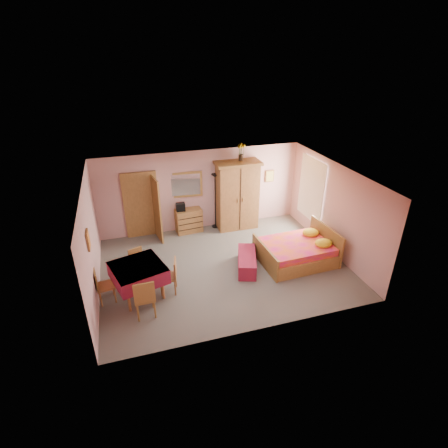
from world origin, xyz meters
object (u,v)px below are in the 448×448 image
object	(u,v)px
chair_south	(144,297)
chair_north	(139,265)
wardrobe	(237,196)
chair_west	(106,285)
wall_mirror	(186,185)
bed	(296,246)
bench	(247,261)
stereo	(181,207)
chair_east	(168,276)
dining_table	(139,281)
chest_of_drawers	(189,221)
floor_lamp	(215,201)
sunflower_vase	(241,152)

from	to	relation	value
chair_south	chair_north	xyz separation A→B (m)	(0.01, 1.45, -0.09)
wardrobe	chair_west	world-z (taller)	wardrobe
wall_mirror	bed	size ratio (longest dim) A/B	0.52
bench	chair_south	xyz separation A→B (m)	(-2.80, -1.08, 0.29)
wall_mirror	stereo	size ratio (longest dim) A/B	3.78
bench	chair_east	distance (m)	2.23
chair_south	dining_table	bearing A→B (deg)	92.69
wall_mirror	chair_south	distance (m)	4.32
wall_mirror	stereo	bearing A→B (deg)	-133.32
chest_of_drawers	chair_north	size ratio (longest dim) A/B	1.01
chest_of_drawers	bench	distance (m)	2.74
chest_of_drawers	chair_west	distance (m)	3.84
bed	chair_north	bearing A→B (deg)	171.76
stereo	chair_west	xyz separation A→B (m)	(-2.32, -2.85, -0.47)
floor_lamp	wardrobe	xyz separation A→B (m)	(0.68, -0.20, 0.20)
dining_table	chair_south	xyz separation A→B (m)	(0.06, -0.73, 0.08)
bed	chair_south	distance (m)	4.35
bed	chair_west	xyz separation A→B (m)	(-5.05, -0.28, -0.02)
chest_of_drawers	chair_south	size ratio (longest dim) A/B	0.83
stereo	bench	world-z (taller)	stereo
chest_of_drawers	chair_east	xyz separation A→B (m)	(-1.12, -2.92, 0.06)
bench	chair_south	world-z (taller)	chair_south
chest_of_drawers	wall_mirror	bearing A→B (deg)	85.11
chair_south	chair_west	bearing A→B (deg)	136.12
sunflower_vase	chair_north	xyz separation A→B (m)	(-3.46, -2.12, -2.10)
stereo	wardrobe	distance (m)	1.85
floor_lamp	bed	xyz separation A→B (m)	(1.57, -2.66, -0.46)
chair_north	stereo	bearing A→B (deg)	-147.30
chest_of_drawers	chair_west	xyz separation A→B (m)	(-2.57, -2.85, 0.05)
wardrobe	sunflower_vase	distance (m)	1.40
bench	chair_south	distance (m)	3.02
bed	chair_east	world-z (taller)	bed
wardrobe	dining_table	distance (m)	4.42
chest_of_drawers	chair_south	xyz separation A→B (m)	(-1.74, -3.60, 0.11)
floor_lamp	bed	distance (m)	3.12
floor_lamp	wardrobe	distance (m)	0.73
wardrobe	chair_north	distance (m)	3.96
chair_east	wall_mirror	bearing A→B (deg)	-7.15
sunflower_vase	chair_west	world-z (taller)	sunflower_vase
wall_mirror	wardrobe	distance (m)	1.68
floor_lamp	wardrobe	bearing A→B (deg)	-16.02
chair_west	chest_of_drawers	bearing A→B (deg)	130.29
wall_mirror	bench	world-z (taller)	wall_mirror
stereo	chair_east	xyz separation A→B (m)	(-0.88, -2.92, -0.46)
bench	chair_east	xyz separation A→B (m)	(-2.18, -0.40, 0.24)
sunflower_vase	bed	xyz separation A→B (m)	(0.76, -2.55, -2.05)
floor_lamp	chair_north	world-z (taller)	floor_lamp
chest_of_drawers	bench	xyz separation A→B (m)	(1.06, -2.53, -0.18)
bench	dining_table	bearing A→B (deg)	-173.15
bench	chair_west	distance (m)	3.65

